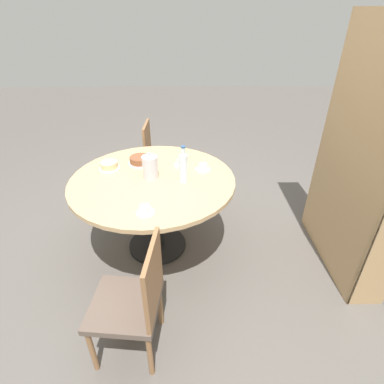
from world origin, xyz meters
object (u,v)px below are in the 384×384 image
Objects in this scene: cup_a at (145,210)px; coffee_pot at (150,166)px; water_bottle at (183,167)px; chair_a at (160,158)px; bookshelf at (363,164)px; cup_b at (181,163)px; chair_b at (134,300)px; cake_main at (140,160)px; cake_second at (109,166)px; cup_c at (203,168)px.

coffee_pot is at bearing -178.77° from cup_a.
chair_a is at bearing -164.31° from water_bottle.
chair_a is at bearing 54.99° from bookshelf.
chair_a is 6.77× the size of cup_b.
bookshelf is at bearing 83.52° from coffee_pot.
water_bottle is at bearing 168.28° from chair_b.
chair_b is 4.06× the size of cake_main.
water_bottle is 2.41× the size of cup_b.
bookshelf is 2.09m from cake_second.
cake_second is (-1.19, -0.37, 0.32)m from chair_b.
chair_b is 4.88× the size of cake_second.
coffee_pot reaches higher than chair_b.
water_bottle is at bearing 5.00° from cup_b.
cup_c is (-0.13, 0.45, -0.08)m from coffee_pot.
bookshelf is 15.27× the size of cup_c.
chair_b is 0.60m from cup_a.
cake_second is (-0.16, -0.39, -0.07)m from coffee_pot.
coffee_pot reaches higher than cake_main.
chair_b is 1.29m from cake_second.
cake_second is at bearing -109.32° from water_bottle.
chair_b reaches higher than cake_main.
cup_a is at bearing 101.41° from bookshelf.
cake_second reaches higher than cup_a.
cake_second is (0.83, -0.37, 0.32)m from chair_a.
cup_a is at bearing 9.85° from cake_main.
cup_a is 1.00× the size of cup_b.
chair_a is at bearing -174.39° from chair_b.
chair_a is 3.78× the size of coffee_pot.
cake_main is 1.67× the size of cup_b.
cup_c is at bearing 139.52° from water_bottle.
cake_second is (0.10, -0.26, -0.00)m from cake_main.
cup_c is at bearing 65.72° from cup_b.
chair_b reaches higher than cup_a.
bookshelf is 1.27m from cup_c.
water_bottle reaches higher than cup_c.
cup_a is at bearing 30.21° from cake_second.
chair_a is 1.00× the size of chair_b.
chair_a is 4.06× the size of cake_main.
cake_second is at bearing 80.30° from bookshelf.
water_bottle is 0.71m from cake_second.
cake_main is 0.59m from cup_c.
water_bottle is at bearing 70.68° from cake_second.
coffee_pot reaches higher than cup_c.
bookshelf reaches higher than cup_a.
cake_main reaches higher than cup_b.
cup_a is (-0.51, 0.03, 0.31)m from chair_b.
cup_a is (0.33, -1.66, -0.18)m from bookshelf.
chair_a is at bearing -151.44° from cup_c.
cake_second is at bearing -112.66° from coffee_pot.
bookshelf is at bearing 73.95° from cup_b.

